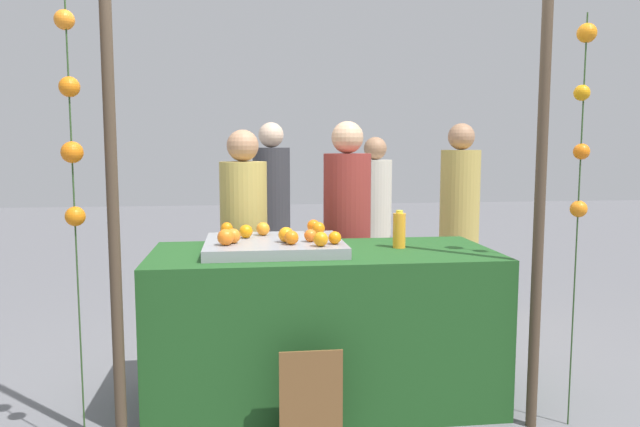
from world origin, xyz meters
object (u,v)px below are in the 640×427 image
at_px(vendor_right, 347,247).
at_px(vendor_left, 244,255).
at_px(orange_0, 227,228).
at_px(juice_bottle, 399,230).
at_px(orange_1, 319,228).
at_px(chalkboard_sign, 311,402).
at_px(stall_counter, 323,326).

bearing_deg(vendor_right, vendor_left, -176.38).
relative_size(orange_0, juice_bottle, 0.33).
bearing_deg(vendor_left, juice_bottle, -37.05).
height_order(orange_0, vendor_left, vendor_left).
height_order(juice_bottle, vendor_left, vendor_left).
xyz_separation_m(orange_1, vendor_right, (0.27, 0.56, -0.22)).
height_order(juice_bottle, chalkboard_sign, juice_bottle).
height_order(stall_counter, vendor_left, vendor_left).
height_order(stall_counter, vendor_right, vendor_right).
relative_size(juice_bottle, vendor_left, 0.14).
height_order(stall_counter, juice_bottle, juice_bottle).
distance_m(stall_counter, juice_bottle, 0.72).
distance_m(orange_1, juice_bottle, 0.50).
distance_m(orange_0, chalkboard_sign, 1.26).
bearing_deg(orange_0, vendor_left, 75.85).
relative_size(juice_bottle, vendor_right, 0.13).
xyz_separation_m(stall_counter, chalkboard_sign, (-0.14, -0.60, -0.20)).
xyz_separation_m(orange_0, vendor_right, (0.83, 0.46, -0.22)).
bearing_deg(chalkboard_sign, vendor_right, 73.38).
xyz_separation_m(orange_1, chalkboard_sign, (-0.14, -0.82, -0.75)).
distance_m(orange_0, orange_1, 0.57).
relative_size(orange_0, orange_1, 0.93).
bearing_deg(juice_bottle, orange_1, 158.23).
distance_m(chalkboard_sign, vendor_left, 1.46).
bearing_deg(chalkboard_sign, vendor_left, 103.38).
distance_m(juice_bottle, vendor_left, 1.18).
relative_size(stall_counter, chalkboard_sign, 3.76).
bearing_deg(stall_counter, orange_0, 150.26).
height_order(orange_1, chalkboard_sign, orange_1).
relative_size(stall_counter, orange_0, 26.68).
xyz_separation_m(juice_bottle, vendor_left, (-0.92, 0.69, -0.25)).
bearing_deg(juice_bottle, chalkboard_sign, -133.13).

